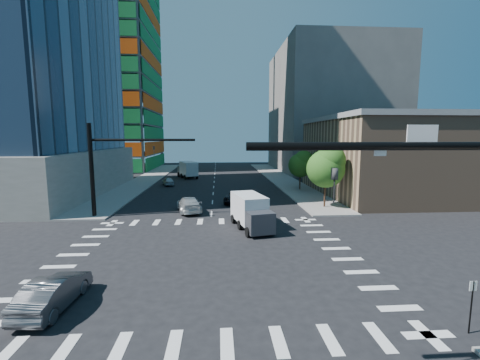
{
  "coord_description": "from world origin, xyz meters",
  "views": [
    {
      "loc": [
        0.73,
        -20.27,
        7.8
      ],
      "look_at": [
        2.67,
        8.0,
        4.02
      ],
      "focal_mm": 24.0,
      "sensor_mm": 36.0,
      "label": 1
    }
  ],
  "objects": [
    {
      "name": "box_truck_near",
      "position": [
        3.57,
        6.25,
        1.26
      ],
      "size": [
        3.43,
        5.8,
        2.85
      ],
      "rotation": [
        0.0,
        0.0,
        0.22
      ],
      "color": "black",
      "rests_on": "ground"
    },
    {
      "name": "signal_mast_nw",
      "position": [
        -10.0,
        11.5,
        5.49
      ],
      "size": [
        10.2,
        0.4,
        9.0
      ],
      "color": "black",
      "rests_on": "sidewalk_nw"
    },
    {
      "name": "no_parking_sign",
      "position": [
        10.7,
        -9.0,
        1.38
      ],
      "size": [
        0.3,
        0.06,
        2.2
      ],
      "color": "black",
      "rests_on": "ground"
    },
    {
      "name": "sidewalk_ne",
      "position": [
        12.5,
        40.0,
        0.07
      ],
      "size": [
        5.0,
        60.0,
        0.15
      ],
      "primitive_type": "cube",
      "color": "gray",
      "rests_on": "ground"
    },
    {
      "name": "box_truck_far",
      "position": [
        -5.29,
        42.33,
        1.39
      ],
      "size": [
        4.57,
        6.51,
        3.14
      ],
      "rotation": [
        0.0,
        0.0,
        3.52
      ],
      "color": "black",
      "rests_on": "ground"
    },
    {
      "name": "bg_building_ne",
      "position": [
        27.0,
        55.0,
        14.0
      ],
      "size": [
        24.0,
        30.0,
        28.0
      ],
      "primitive_type": "cube",
      "color": "#625B58",
      "rests_on": "ground"
    },
    {
      "name": "tree_north",
      "position": [
        12.93,
        25.9,
        3.99
      ],
      "size": [
        3.54,
        3.52,
        5.78
      ],
      "color": "#382316",
      "rests_on": "sidewalk_ne"
    },
    {
      "name": "commercial_building",
      "position": [
        25.0,
        22.0,
        5.31
      ],
      "size": [
        20.5,
        22.5,
        10.6
      ],
      "color": "#937055",
      "rests_on": "ground"
    },
    {
      "name": "car_nb_far",
      "position": [
        2.85,
        17.42,
        0.71
      ],
      "size": [
        3.46,
        5.48,
        1.41
      ],
      "primitive_type": "imported",
      "rotation": [
        0.0,
        0.0,
        -0.23
      ],
      "color": "black",
      "rests_on": "ground"
    },
    {
      "name": "tree_south",
      "position": [
        12.63,
        13.9,
        4.69
      ],
      "size": [
        4.16,
        4.16,
        6.82
      ],
      "color": "#382316",
      "rests_on": "sidewalk_ne"
    },
    {
      "name": "road_markings",
      "position": [
        0.0,
        0.0,
        0.01
      ],
      "size": [
        20.0,
        20.0,
        0.01
      ],
      "primitive_type": "cube",
      "color": "silver",
      "rests_on": "ground"
    },
    {
      "name": "car_sb_cross",
      "position": [
        -6.87,
        -5.82,
        0.74
      ],
      "size": [
        1.85,
        4.59,
        1.48
      ],
      "primitive_type": "imported",
      "rotation": [
        0.0,
        0.0,
        3.08
      ],
      "color": "#4B4C50",
      "rests_on": "ground"
    },
    {
      "name": "car_sb_near",
      "position": [
        -2.39,
        13.19,
        0.78
      ],
      "size": [
        3.31,
        5.72,
        1.56
      ],
      "primitive_type": "imported",
      "rotation": [
        0.0,
        0.0,
        3.36
      ],
      "color": "silver",
      "rests_on": "ground"
    },
    {
      "name": "ground",
      "position": [
        0.0,
        0.0,
        0.0
      ],
      "size": [
        160.0,
        160.0,
        0.0
      ],
      "primitive_type": "plane",
      "color": "black",
      "rests_on": "ground"
    },
    {
      "name": "construction_building",
      "position": [
        -27.41,
        61.93,
        24.61
      ],
      "size": [
        25.16,
        34.5,
        70.6
      ],
      "color": "slate",
      "rests_on": "ground"
    },
    {
      "name": "car_sb_mid",
      "position": [
        -7.42,
        32.14,
        0.66
      ],
      "size": [
        2.66,
        4.15,
        1.31
      ],
      "primitive_type": "imported",
      "rotation": [
        0.0,
        0.0,
        3.45
      ],
      "color": "#AAADB2",
      "rests_on": "ground"
    },
    {
      "name": "sidewalk_nw",
      "position": [
        -12.5,
        40.0,
        0.07
      ],
      "size": [
        5.0,
        60.0,
        0.15
      ],
      "primitive_type": "cube",
      "color": "gray",
      "rests_on": "ground"
    }
  ]
}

